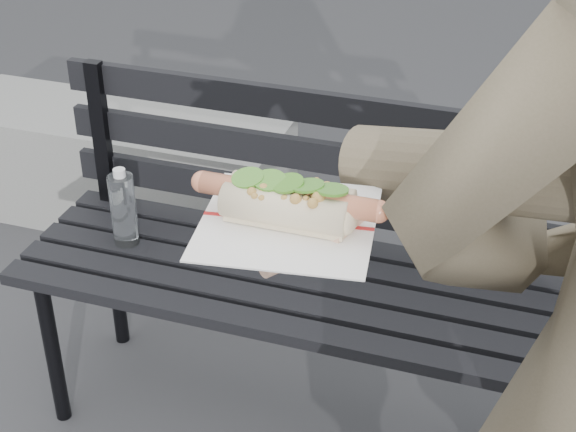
# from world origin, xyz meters

# --- Properties ---
(park_bench) EXTENTS (1.50, 0.44, 0.88)m
(park_bench) POSITION_xyz_m (-0.12, 0.87, 0.52)
(park_bench) COLOR black
(park_bench) RESTS_ON ground
(concrete_block) EXTENTS (1.20, 0.40, 0.40)m
(concrete_block) POSITION_xyz_m (-1.10, 1.62, 0.20)
(concrete_block) COLOR slate
(concrete_block) RESTS_ON ground
(held_hotdog) EXTENTS (0.64, 0.31, 0.20)m
(held_hotdog) POSITION_xyz_m (0.30, 0.00, 1.24)
(held_hotdog) COLOR brown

